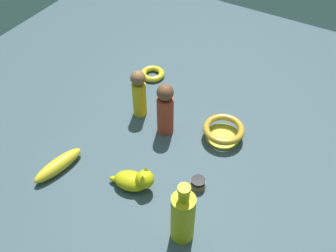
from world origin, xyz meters
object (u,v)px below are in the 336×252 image
at_px(cat_figurine, 135,180).
at_px(nail_polish_jar, 198,184).
at_px(bowl, 223,131).
at_px(banana, 58,165).
at_px(bangle, 153,74).
at_px(bottle_tall, 183,217).
at_px(person_figure_child, 165,109).
at_px(person_figure_adult, 139,93).

distance_m(cat_figurine, nail_polish_jar, 0.19).
bearing_deg(bowl, banana, -44.79).
height_order(cat_figurine, bangle, cat_figurine).
bearing_deg(bangle, cat_figurine, 26.72).
xyz_separation_m(bottle_tall, nail_polish_jar, (-0.16, -0.04, -0.07)).
bearing_deg(bangle, bowl, 66.72).
relative_size(bottle_tall, person_figure_child, 1.10).
bearing_deg(bowl, person_figure_child, -69.82).
bearing_deg(bangle, bottle_tall, 38.51).
distance_m(person_figure_adult, nail_polish_jar, 0.39).
bearing_deg(bangle, nail_polish_jar, 46.03).
bearing_deg(person_figure_adult, cat_figurine, 30.95).
xyz_separation_m(nail_polish_jar, bangle, (-0.40, -0.41, -0.01)).
distance_m(person_figure_adult, person_figure_child, 0.13).
xyz_separation_m(bowl, banana, (0.39, -0.39, -0.01)).
bearing_deg(person_figure_adult, bangle, -159.67).
bearing_deg(bottle_tall, banana, -90.31).
bearing_deg(bangle, person_figure_child, 40.32).
relative_size(person_figure_adult, banana, 1.05).
bearing_deg(person_figure_child, person_figure_adult, -103.27).
bearing_deg(banana, bowl, 146.60).
distance_m(person_figure_adult, bangle, 0.24).
relative_size(cat_figurine, bangle, 1.48).
height_order(person_figure_child, bowl, person_figure_child).
xyz_separation_m(person_figure_adult, bangle, (-0.21, -0.08, -0.08)).
height_order(person_figure_child, bangle, person_figure_child).
bearing_deg(bowl, nail_polish_jar, 5.48).
bearing_deg(cat_figurine, person_figure_child, -169.53).
bearing_deg(cat_figurine, bangle, -153.28).
height_order(person_figure_child, banana, person_figure_child).
xyz_separation_m(cat_figurine, person_figure_child, (-0.26, -0.05, 0.06)).
relative_size(person_figure_adult, bangle, 1.93).
bearing_deg(cat_figurine, person_figure_adult, -149.05).
distance_m(bottle_tall, bangle, 0.72).
distance_m(cat_figurine, person_figure_child, 0.27).
bearing_deg(bottle_tall, person_figure_child, -142.86).
xyz_separation_m(nail_polish_jar, banana, (0.16, -0.41, 0.01)).
height_order(cat_figurine, bowl, cat_figurine).
distance_m(cat_figurine, bottle_tall, 0.22).
height_order(bottle_tall, banana, bottle_tall).
xyz_separation_m(nail_polish_jar, person_figure_child, (-0.16, -0.21, 0.08)).
height_order(person_figure_adult, nail_polish_jar, person_figure_adult).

